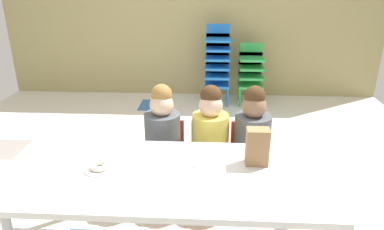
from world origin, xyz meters
TOP-DOWN VIEW (x-y plane):
  - ground_plane at (-0.00, -0.01)m, footprint 5.23×4.73m
  - back_wall at (0.00, 2.36)m, footprint 5.23×0.10m
  - craft_table at (0.07, -0.90)m, footprint 1.73×0.79m
  - seated_child_near_camera at (-0.06, -0.28)m, footprint 0.32×0.31m
  - seated_child_middle_seat at (0.28, -0.28)m, footprint 0.34×0.34m
  - seated_child_far_right at (0.59, -0.28)m, footprint 0.32×0.31m
  - kid_chair_blue_stack at (0.36, 1.97)m, footprint 0.32×0.30m
  - kid_chair_green_stack at (0.80, 1.97)m, footprint 0.32×0.30m
  - paper_bag_brown at (0.56, -0.77)m, footprint 0.13×0.09m
  - paper_plate_near_edge at (-0.34, -0.89)m, footprint 0.18×0.18m
  - paper_plate_center_table at (0.25, -0.76)m, footprint 0.18×0.18m
  - donut_powdered_on_plate at (-0.34, -0.89)m, footprint 0.11×0.11m

SIDE VIEW (x-z plane):
  - ground_plane at x=0.00m, z-range -0.02..0.00m
  - kid_chair_green_stack at x=0.80m, z-range 0.06..0.86m
  - craft_table at x=0.07m, z-range 0.25..0.85m
  - seated_child_near_camera at x=-0.06m, z-range 0.10..1.01m
  - seated_child_middle_seat at x=0.28m, z-range 0.10..1.01m
  - seated_child_far_right at x=0.59m, z-range 0.10..1.01m
  - kid_chair_blue_stack at x=0.36m, z-range 0.06..1.10m
  - paper_plate_near_edge at x=-0.34m, z-range 0.60..0.61m
  - paper_plate_center_table at x=0.25m, z-range 0.60..0.61m
  - donut_powdered_on_plate at x=-0.34m, z-range 0.61..0.64m
  - paper_bag_brown at x=0.56m, z-range 0.60..0.82m
  - back_wall at x=0.00m, z-range 0.00..2.62m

